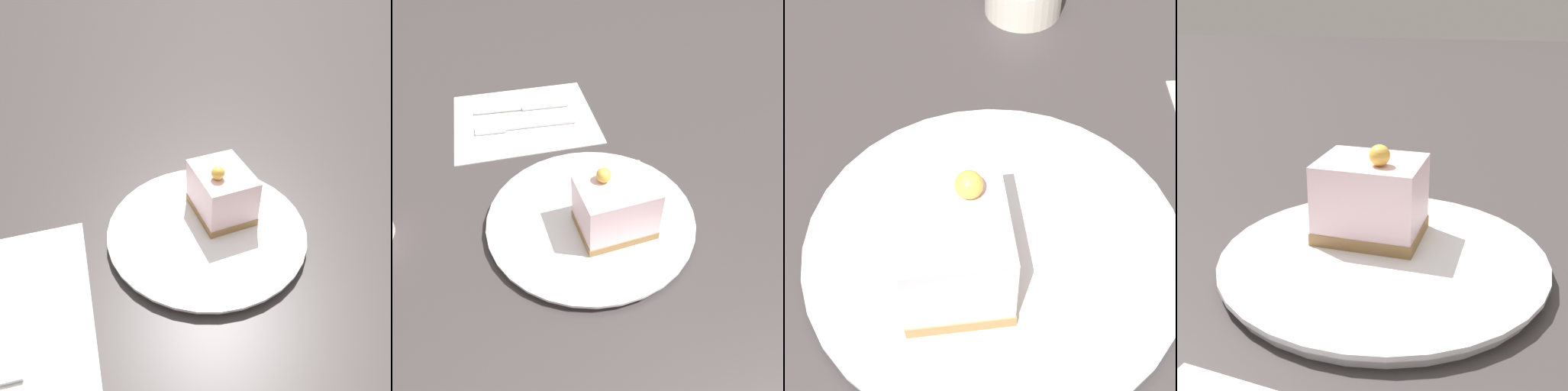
{
  "view_description": "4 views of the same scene",
  "coord_description": "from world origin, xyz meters",
  "views": [
    {
      "loc": [
        0.17,
        0.27,
        0.37
      ],
      "look_at": [
        -0.0,
        -0.06,
        0.05
      ],
      "focal_mm": 35.0,
      "sensor_mm": 36.0,
      "label": 1
    },
    {
      "loc": [
        -0.31,
        0.11,
        0.36
      ],
      "look_at": [
        -0.02,
        -0.03,
        0.05
      ],
      "focal_mm": 35.0,
      "sensor_mm": 36.0,
      "label": 2
    },
    {
      "loc": [
        -0.08,
        -0.28,
        0.38
      ],
      "look_at": [
        -0.02,
        -0.03,
        0.06
      ],
      "focal_mm": 60.0,
      "sensor_mm": 36.0,
      "label": 3
    },
    {
      "loc": [
        0.37,
        0.03,
        0.21
      ],
      "look_at": [
        -0.02,
        -0.05,
        0.06
      ],
      "focal_mm": 50.0,
      "sensor_mm": 36.0,
      "label": 4
    }
  ],
  "objects": [
    {
      "name": "ground_plane",
      "position": [
        0.0,
        0.0,
        0.0
      ],
      "size": [
        4.0,
        4.0,
        0.0
      ],
      "primitive_type": "plane",
      "color": "#383333"
    },
    {
      "name": "cake_slice",
      "position": [
        -0.04,
        -0.05,
        0.05
      ],
      "size": [
        0.08,
        0.09,
        0.09
      ],
      "rotation": [
        0.0,
        0.0,
        -0.1
      ],
      "color": "#9E7547",
      "rests_on": "plate"
    },
    {
      "name": "plate",
      "position": [
        -0.01,
        -0.04,
        0.01
      ],
      "size": [
        0.26,
        0.26,
        0.01
      ],
      "color": "white",
      "rests_on": "ground_plane"
    }
  ]
}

